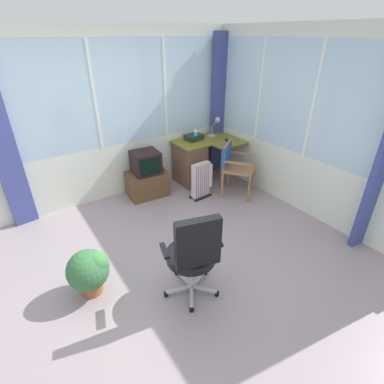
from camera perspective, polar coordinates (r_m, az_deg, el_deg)
ground at (r=3.62m, az=-4.78°, el=-13.97°), size 5.61×4.90×0.06m
north_window_panel at (r=4.65m, az=-18.03°, el=13.15°), size 4.61×0.07×2.56m
east_window_panel at (r=4.44m, az=22.18°, el=11.73°), size 0.07×3.90×2.56m
curtain_north_left at (r=4.42m, az=-33.39°, el=8.36°), size 0.31×0.11×2.46m
curtain_corner at (r=5.57m, az=5.31°, el=16.29°), size 0.31×0.10×2.46m
desk at (r=5.21m, az=-0.02°, el=6.00°), size 1.11×0.85×0.76m
desk_lamp at (r=5.39m, az=4.95°, el=13.22°), size 0.22×0.19×0.35m
tv_remote at (r=5.20m, az=6.90°, el=10.03°), size 0.11×0.15×0.02m
spray_bottle at (r=5.16m, az=0.73°, el=11.18°), size 0.06×0.06×0.22m
paper_tray at (r=5.22m, az=0.39°, el=10.72°), size 0.33×0.27×0.09m
wooden_armchair at (r=4.82m, az=7.98°, el=5.88°), size 0.67×0.67×0.87m
office_chair at (r=2.84m, az=0.39°, el=-11.70°), size 0.63×0.58×1.02m
tv_on_stand at (r=4.85m, az=-8.83°, el=3.05°), size 0.67×0.49×0.78m
space_heater at (r=4.75m, az=1.99°, el=2.38°), size 0.40×0.20×0.61m
potted_plant at (r=3.24m, az=-19.53°, el=-14.29°), size 0.43×0.43×0.52m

